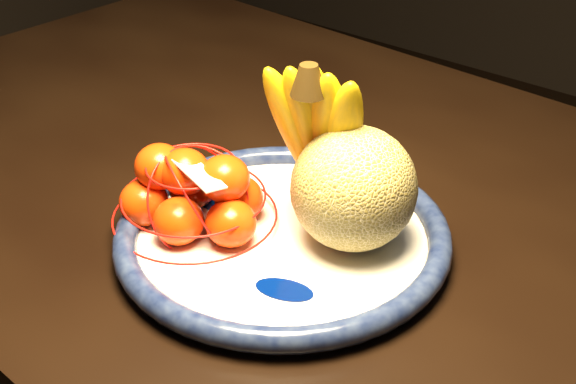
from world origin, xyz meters
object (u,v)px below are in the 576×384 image
Objects in this scene: dining_table at (296,229)px; fruit_bowl at (282,236)px; cantaloupe at (354,188)px; mandarin_bag at (194,195)px; banana_bunch at (321,132)px.

fruit_bowl is at bearing -54.27° from dining_table.
dining_table is at bearing 149.52° from cantaloupe.
fruit_bowl is at bearing 25.08° from mandarin_bag.
fruit_bowl is 1.76× the size of mandarin_bag.
cantaloupe is 0.08m from banana_bunch.
mandarin_bag is (-0.16, -0.09, -0.03)m from cantaloupe.
banana_bunch is 1.03× the size of mandarin_bag.
mandarin_bag is (-0.01, -0.17, 0.14)m from dining_table.
mandarin_bag is (-0.10, -0.10, -0.07)m from banana_bunch.
mandarin_bag reaches higher than dining_table.
cantaloupe is 0.62× the size of banana_bunch.
dining_table is 4.03× the size of fruit_bowl.
dining_table is 0.22m from mandarin_bag.
mandarin_bag is (-0.10, -0.04, 0.04)m from fruit_bowl.
banana_bunch is (0.01, 0.06, 0.11)m from fruit_bowl.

